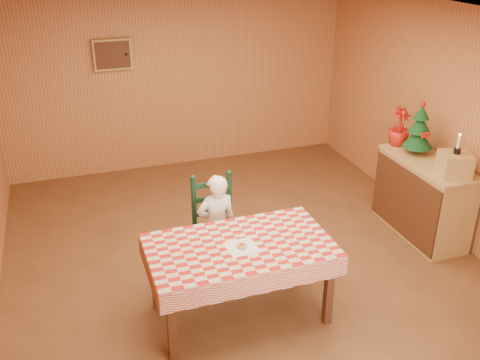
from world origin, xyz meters
name	(u,v)px	position (x,y,z in m)	size (l,w,h in m)	color
ground	(246,267)	(0.00, 0.00, 0.00)	(6.00, 6.00, 0.00)	brown
cabin_walls	(229,89)	(0.00, 0.53, 1.83)	(5.10, 6.05, 2.65)	#BD7844
dining_table	(240,252)	(-0.31, -0.70, 0.69)	(1.66, 0.96, 0.77)	#4A2713
ladder_chair	(215,228)	(-0.31, 0.08, 0.50)	(0.44, 0.40, 1.08)	black
seated_child	(217,225)	(-0.31, 0.03, 0.56)	(0.41, 0.27, 1.12)	white
napkin	(242,247)	(-0.31, -0.75, 0.77)	(0.26, 0.26, 0.00)	white
donut	(242,246)	(-0.31, -0.75, 0.79)	(0.09, 0.09, 0.03)	#BF8944
shelf_unit	(422,198)	(2.18, 0.02, 0.47)	(0.54, 1.24, 0.93)	tan
crate	(455,164)	(2.19, -0.38, 1.06)	(0.30, 0.30, 0.25)	tan
christmas_tree	(419,130)	(2.19, 0.27, 1.21)	(0.34, 0.34, 0.62)	#4A2713
flower_arrangement	(400,126)	(2.14, 0.57, 1.16)	(0.26, 0.26, 0.47)	#B11A10
candle_set	(458,148)	(2.19, -0.38, 1.24)	(0.07, 0.07, 0.22)	black
storage_bin	(428,223)	(2.19, -0.13, 0.21)	(0.42, 0.42, 0.42)	black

